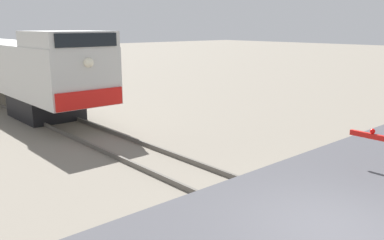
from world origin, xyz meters
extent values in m
plane|color=gray|center=(0.00, 0.00, 0.00)|extent=(160.00, 160.00, 0.00)
cube|color=#59544C|center=(0.72, 0.00, 0.07)|extent=(0.08, 80.00, 0.15)
cube|color=#47474C|center=(0.00, 0.00, 0.08)|extent=(36.00, 6.26, 0.16)
cube|color=black|center=(0.00, 13.96, 0.53)|extent=(2.33, 3.20, 1.05)
cube|color=silver|center=(0.00, 19.14, 2.12)|extent=(2.75, 18.81, 2.14)
cube|color=silver|center=(0.00, 11.29, 3.49)|extent=(2.69, 3.11, 0.60)
cube|color=black|center=(0.00, 9.70, 3.49)|extent=(2.33, 0.06, 0.48)
cube|color=red|center=(0.00, 9.69, 1.40)|extent=(2.61, 0.08, 0.64)
sphere|color=#F2EACC|center=(0.00, 9.68, 2.71)|extent=(0.36, 0.36, 0.36)
cube|color=red|center=(3.82, 1.25, 1.07)|extent=(0.10, 1.03, 0.14)
sphere|color=red|center=(3.82, 1.16, 1.21)|extent=(0.14, 0.14, 0.14)
camera|label=1|loc=(-6.75, -3.49, 3.96)|focal=37.82mm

